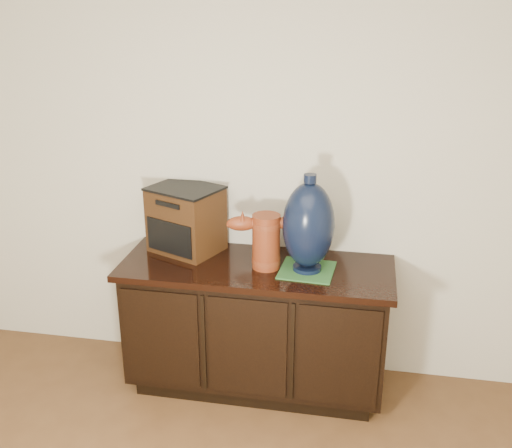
% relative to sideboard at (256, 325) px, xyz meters
% --- Properties ---
extents(sideboard, '(1.46, 0.56, 0.75)m').
position_rel_sideboard_xyz_m(sideboard, '(0.00, 0.00, 0.00)').
color(sideboard, black).
rests_on(sideboard, ground).
extents(terracotta_vessel, '(0.42, 0.18, 0.29)m').
position_rel_sideboard_xyz_m(terracotta_vessel, '(0.05, -0.01, 0.53)').
color(terracotta_vessel, maroon).
rests_on(terracotta_vessel, sideboard).
extents(tv_radio, '(0.45, 0.42, 0.37)m').
position_rel_sideboard_xyz_m(tv_radio, '(-0.42, 0.13, 0.55)').
color(tv_radio, '#361E0D').
rests_on(tv_radio, sideboard).
extents(green_mat, '(0.30, 0.30, 0.01)m').
position_rel_sideboard_xyz_m(green_mat, '(0.27, -0.02, 0.37)').
color(green_mat, '#295B29').
rests_on(green_mat, sideboard).
extents(lamp_base, '(0.28, 0.28, 0.52)m').
position_rel_sideboard_xyz_m(lamp_base, '(0.27, -0.02, 0.62)').
color(lamp_base, black).
rests_on(lamp_base, green_mat).
extents(spray_can, '(0.07, 0.07, 0.20)m').
position_rel_sideboard_xyz_m(spray_can, '(0.03, 0.16, 0.47)').
color(spray_can, '#601510').
rests_on(spray_can, sideboard).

